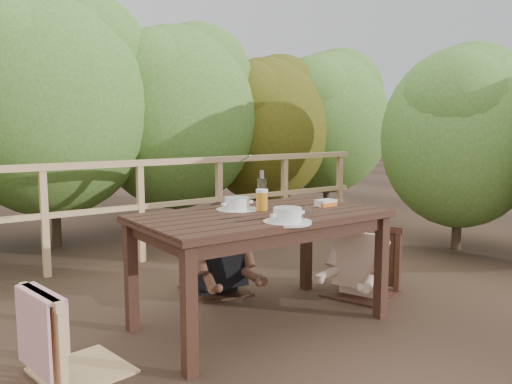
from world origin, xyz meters
TOP-DOWN VIEW (x-y plane):
  - ground at (0.00, 0.00)m, footprint 60.00×60.00m
  - table at (0.00, 0.00)m, footprint 1.63×0.92m
  - chair_left at (-1.21, -0.00)m, footprint 0.54×0.54m
  - chair_far at (0.10, 0.76)m, footprint 0.57×0.57m
  - chair_right at (1.01, 0.03)m, footprint 0.64×0.64m
  - woman at (0.10, 0.78)m, footprint 0.55×0.64m
  - diner_right at (1.04, 0.03)m, footprint 0.68×0.62m
  - railing at (0.00, 2.00)m, footprint 5.60×0.10m
  - hedge_row at (0.40, 3.20)m, footprint 6.60×1.60m
  - soup_near at (-0.05, -0.35)m, footprint 0.29×0.29m
  - soup_far at (-0.05, 0.20)m, footprint 0.29×0.29m
  - bread_roll at (0.06, -0.25)m, footprint 0.12×0.09m
  - beer_glass at (0.06, 0.07)m, footprint 0.08×0.08m
  - bottle at (0.15, 0.19)m, footprint 0.07×0.07m
  - tumbler at (0.22, -0.23)m, footprint 0.06×0.06m
  - butter_tub at (0.54, -0.05)m, footprint 0.14×0.10m

SIDE VIEW (x-z plane):
  - ground at x=0.00m, z-range 0.00..0.00m
  - table at x=0.00m, z-range 0.00..0.75m
  - chair_left at x=-1.21m, z-range 0.00..0.95m
  - chair_far at x=0.10m, z-range 0.00..0.98m
  - railing at x=0.00m, z-range 0.00..1.01m
  - chair_right at x=1.01m, z-range 0.00..1.01m
  - diner_right at x=1.04m, z-range 0.00..1.14m
  - woman at x=0.10m, z-range 0.00..1.15m
  - butter_tub at x=0.54m, z-range 0.75..0.81m
  - bread_roll at x=0.06m, z-range 0.75..0.82m
  - tumbler at x=0.22m, z-range 0.75..0.82m
  - soup_far at x=-0.05m, z-range 0.75..0.85m
  - soup_near at x=-0.05m, z-range 0.75..0.85m
  - beer_glass at x=0.06m, z-range 0.75..0.91m
  - bottle at x=0.15m, z-range 0.75..1.03m
  - hedge_row at x=0.40m, z-range 0.00..3.80m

